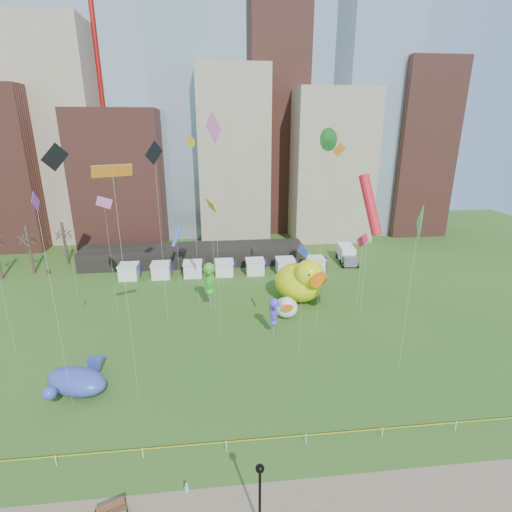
{
  "coord_description": "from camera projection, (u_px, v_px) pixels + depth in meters",
  "views": [
    {
      "loc": [
        -0.27,
        -22.51,
        22.71
      ],
      "look_at": [
        3.23,
        9.31,
        12.0
      ],
      "focal_mm": 27.0,
      "sensor_mm": 36.0,
      "label": 1
    }
  ],
  "objects": [
    {
      "name": "kite_10",
      "position": [
        154.0,
        158.0,
        40.88
      ],
      "size": [
        1.65,
        1.92,
        21.42
      ],
      "color": "silver",
      "rests_on": "ground"
    },
    {
      "name": "lamppost",
      "position": [
        260.0,
        489.0,
        22.03
      ],
      "size": [
        0.51,
        0.51,
        4.94
      ],
      "color": "black",
      "rests_on": "footpath"
    },
    {
      "name": "kite_14",
      "position": [
        112.0,
        173.0,
        28.1
      ],
      "size": [
        2.78,
        1.71,
        20.16
      ],
      "color": "silver",
      "rests_on": "ground"
    },
    {
      "name": "kite_6",
      "position": [
        338.0,
        158.0,
        48.9
      ],
      "size": [
        1.45,
        1.11,
        20.93
      ],
      "color": "silver",
      "rests_on": "ground"
    },
    {
      "name": "kite_5",
      "position": [
        177.0,
        236.0,
        54.56
      ],
      "size": [
        1.8,
        1.42,
        9.65
      ],
      "color": "silver",
      "rests_on": "ground"
    },
    {
      "name": "kite_9",
      "position": [
        214.0,
        132.0,
        36.56
      ],
      "size": [
        1.49,
        2.67,
        24.25
      ],
      "color": "silver",
      "rests_on": "ground"
    },
    {
      "name": "kite_11",
      "position": [
        327.0,
        140.0,
        38.66
      ],
      "size": [
        0.81,
        2.32,
        22.73
      ],
      "color": "silver",
      "rests_on": "ground"
    },
    {
      "name": "kite_12",
      "position": [
        191.0,
        144.0,
        45.22
      ],
      "size": [
        0.91,
        1.2,
        21.75
      ],
      "color": "silver",
      "rests_on": "ground"
    },
    {
      "name": "seahorse_purple",
      "position": [
        274.0,
        310.0,
        43.34
      ],
      "size": [
        1.25,
        1.53,
        4.61
      ],
      "rotation": [
        0.0,
        0.0,
        0.08
      ],
      "color": "silver",
      "rests_on": "ground"
    },
    {
      "name": "whale_inflatable",
      "position": [
        78.0,
        379.0,
        34.61
      ],
      "size": [
        6.65,
        7.3,
        2.6
      ],
      "rotation": [
        0.0,
        0.0,
        -0.41
      ],
      "color": "#463DA7",
      "rests_on": "ground"
    },
    {
      "name": "pavilion",
      "position": [
        194.0,
        255.0,
        67.13
      ],
      "size": [
        38.0,
        6.0,
        3.2
      ],
      "primitive_type": "cube",
      "color": "black",
      "rests_on": "ground"
    },
    {
      "name": "big_duck",
      "position": [
        300.0,
        281.0,
        52.2
      ],
      "size": [
        8.45,
        9.25,
        6.45
      ],
      "rotation": [
        0.0,
        0.0,
        0.41
      ],
      "color": "#D7E60B",
      "rests_on": "ground"
    },
    {
      "name": "box_truck",
      "position": [
        347.0,
        254.0,
        68.04
      ],
      "size": [
        3.2,
        6.8,
        2.79
      ],
      "rotation": [
        0.0,
        0.0,
        -0.11
      ],
      "color": "white",
      "rests_on": "ground"
    },
    {
      "name": "kite_8",
      "position": [
        363.0,
        240.0,
        48.1
      ],
      "size": [
        2.58,
        2.98,
        9.86
      ],
      "color": "silver",
      "rests_on": "ground"
    },
    {
      "name": "skyline",
      "position": [
        224.0,
        134.0,
        79.45
      ],
      "size": [
        101.0,
        23.0,
        68.0
      ],
      "color": "brown",
      "rests_on": "ground"
    },
    {
      "name": "small_duck",
      "position": [
        286.0,
        307.0,
        48.14
      ],
      "size": [
        3.25,
        4.15,
        3.08
      ],
      "rotation": [
        0.0,
        0.0,
        -0.1
      ],
      "color": "white",
      "rests_on": "ground"
    },
    {
      "name": "kite_15",
      "position": [
        38.0,
        215.0,
        28.02
      ],
      "size": [
        0.15,
        1.58,
        18.41
      ],
      "color": "silver",
      "rests_on": "ground"
    },
    {
      "name": "crane_right",
      "position": [
        363.0,
        0.0,
        77.11
      ],
      "size": [
        23.0,
        1.0,
        76.0
      ],
      "color": "red",
      "rests_on": "ground"
    },
    {
      "name": "kite_1",
      "position": [
        104.0,
        203.0,
        44.27
      ],
      "size": [
        2.64,
        3.05,
        15.08
      ],
      "color": "silver",
      "rests_on": "ground"
    },
    {
      "name": "kite_2",
      "position": [
        55.0,
        159.0,
        47.71
      ],
      "size": [
        2.61,
        2.41,
        21.0
      ],
      "color": "silver",
      "rests_on": "ground"
    },
    {
      "name": "kite_4",
      "position": [
        211.0,
        206.0,
        44.71
      ],
      "size": [
        1.4,
        3.87,
        14.71
      ],
      "color": "silver",
      "rests_on": "ground"
    },
    {
      "name": "seahorse_green",
      "position": [
        209.0,
        277.0,
        49.36
      ],
      "size": [
        1.53,
        1.93,
        6.43
      ],
      "rotation": [
        0.0,
        0.0,
        0.0
      ],
      "color": "silver",
      "rests_on": "ground"
    },
    {
      "name": "bare_trees",
      "position": [
        30.0,
        249.0,
        62.27
      ],
      "size": [
        8.44,
        6.44,
        8.5
      ],
      "color": "#382B21",
      "rests_on": "ground"
    },
    {
      "name": "kite_0",
      "position": [
        370.0,
        205.0,
        44.61
      ],
      "size": [
        2.59,
        4.27,
        17.68
      ],
      "color": "silver",
      "rests_on": "ground"
    },
    {
      "name": "caution_tape",
      "position": [
        226.0,
        443.0,
        28.24
      ],
      "size": [
        50.0,
        0.06,
        0.9
      ],
      "color": "white",
      "rests_on": "ground"
    },
    {
      "name": "kite_13",
      "position": [
        303.0,
        252.0,
        36.53
      ],
      "size": [
        0.68,
        2.3,
        11.91
      ],
      "color": "silver",
      "rests_on": "ground"
    },
    {
      "name": "toddler",
      "position": [
        187.0,
        488.0,
        25.03
      ],
      "size": [
        0.3,
        0.24,
        0.79
      ],
      "primitive_type": "imported",
      "rotation": [
        0.0,
        0.0,
        -0.16
      ],
      "color": "white",
      "rests_on": "footpath"
    },
    {
      "name": "kite_3",
      "position": [
        419.0,
        222.0,
        33.23
      ],
      "size": [
        1.92,
        2.77,
        16.47
      ],
      "color": "silver",
      "rests_on": "ground"
    },
    {
      "name": "vendor_tents",
      "position": [
        224.0,
        268.0,
        62.15
      ],
      "size": [
        33.24,
        2.8,
        2.4
      ],
      "color": "white",
      "rests_on": "ground"
    },
    {
      "name": "park_bench",
      "position": [
        111.0,
        510.0,
        23.51
      ],
      "size": [
        1.88,
        1.21,
        0.92
      ],
      "rotation": [
        0.0,
        0.0,
        0.39
      ],
      "color": "#552F1D",
      "rests_on": "footpath"
    },
    {
      "name": "ground",
      "position": [
        226.0,
        451.0,
        28.46
      ],
      "size": [
        160.0,
        160.0,
        0.0
      ],
      "primitive_type": "plane",
      "color": "#28571B",
      "rests_on": "ground"
    }
  ]
}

